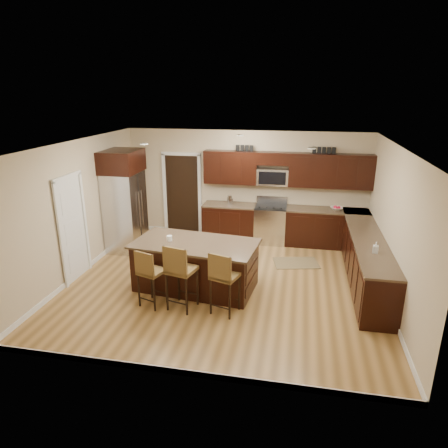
% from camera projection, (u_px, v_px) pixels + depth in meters
% --- Properties ---
extents(floor, '(6.00, 6.00, 0.00)m').
position_uv_depth(floor, '(225.00, 283.00, 7.87)').
color(floor, '#9F763F').
rests_on(floor, ground).
extents(ceiling, '(6.00, 6.00, 0.00)m').
position_uv_depth(ceiling, '(225.00, 145.00, 7.00)').
color(ceiling, silver).
rests_on(ceiling, wall_back).
extents(wall_back, '(6.00, 0.00, 6.00)m').
position_uv_depth(wall_back, '(245.00, 185.00, 9.99)').
color(wall_back, '#C3B08D').
rests_on(wall_back, floor).
extents(wall_left, '(0.00, 5.50, 5.50)m').
position_uv_depth(wall_left, '(78.00, 209.00, 7.98)').
color(wall_left, '#C3B08D').
rests_on(wall_left, floor).
extents(wall_right, '(0.00, 5.50, 5.50)m').
position_uv_depth(wall_right, '(395.00, 228.00, 6.89)').
color(wall_right, '#C3B08D').
rests_on(wall_right, floor).
extents(base_cabinets, '(4.02, 3.96, 0.92)m').
position_uv_depth(base_cabinets, '(322.00, 242.00, 8.72)').
color(base_cabinets, black).
rests_on(base_cabinets, floor).
extents(upper_cabinets, '(4.00, 0.33, 0.80)m').
position_uv_depth(upper_cabinets, '(288.00, 169.00, 9.49)').
color(upper_cabinets, black).
rests_on(upper_cabinets, wall_back).
extents(range, '(0.76, 0.64, 1.11)m').
position_uv_depth(range, '(270.00, 224.00, 9.87)').
color(range, silver).
rests_on(range, floor).
extents(microwave, '(0.76, 0.31, 0.40)m').
position_uv_depth(microwave, '(273.00, 177.00, 9.65)').
color(microwave, silver).
rests_on(microwave, upper_cabinets).
extents(doorway, '(0.85, 0.03, 2.06)m').
position_uv_depth(doorway, '(182.00, 195.00, 10.38)').
color(doorway, black).
rests_on(doorway, floor).
extents(pantry_door, '(0.03, 0.80, 2.04)m').
position_uv_depth(pantry_door, '(72.00, 230.00, 7.80)').
color(pantry_door, white).
rests_on(pantry_door, floor).
extents(letter_decor, '(2.20, 0.03, 0.15)m').
position_uv_depth(letter_decor, '(283.00, 149.00, 9.38)').
color(letter_decor, black).
rests_on(letter_decor, upper_cabinets).
extents(island, '(2.40, 1.44, 0.92)m').
position_uv_depth(island, '(196.00, 267.00, 7.58)').
color(island, black).
rests_on(island, floor).
extents(stool_left, '(0.50, 0.50, 1.06)m').
position_uv_depth(stool_left, '(149.00, 272.00, 6.83)').
color(stool_left, brown).
rests_on(stool_left, floor).
extents(stool_mid, '(0.54, 0.54, 1.19)m').
position_uv_depth(stool_mid, '(179.00, 270.00, 6.70)').
color(stool_mid, brown).
rests_on(stool_mid, floor).
extents(stool_right, '(0.52, 0.52, 1.12)m').
position_uv_depth(stool_right, '(223.00, 276.00, 6.58)').
color(stool_right, brown).
rests_on(stool_right, floor).
extents(refrigerator, '(0.79, 0.99, 2.35)m').
position_uv_depth(refrigerator, '(124.00, 200.00, 9.21)').
color(refrigerator, silver).
rests_on(refrigerator, floor).
extents(floor_mat, '(1.07, 0.82, 0.01)m').
position_uv_depth(floor_mat, '(296.00, 263.00, 8.77)').
color(floor_mat, olive).
rests_on(floor_mat, floor).
extents(fruit_bowl, '(0.33, 0.33, 0.07)m').
position_uv_depth(fruit_bowl, '(336.00, 208.00, 9.44)').
color(fruit_bowl, silver).
rests_on(fruit_bowl, base_cabinets).
extents(soap_bottle, '(0.10, 0.11, 0.20)m').
position_uv_depth(soap_bottle, '(376.00, 248.00, 6.92)').
color(soap_bottle, '#B2B2B2').
rests_on(soap_bottle, base_cabinets).
extents(canister_tall, '(0.12, 0.12, 0.22)m').
position_uv_depth(canister_tall, '(230.00, 200.00, 9.88)').
color(canister_tall, silver).
rests_on(canister_tall, base_cabinets).
extents(canister_short, '(0.11, 0.11, 0.16)m').
position_uv_depth(canister_short, '(231.00, 201.00, 9.88)').
color(canister_short, silver).
rests_on(canister_short, base_cabinets).
extents(island_jar, '(0.10, 0.10, 0.10)m').
position_uv_depth(island_jar, '(169.00, 238.00, 7.50)').
color(island_jar, white).
rests_on(island_jar, island).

